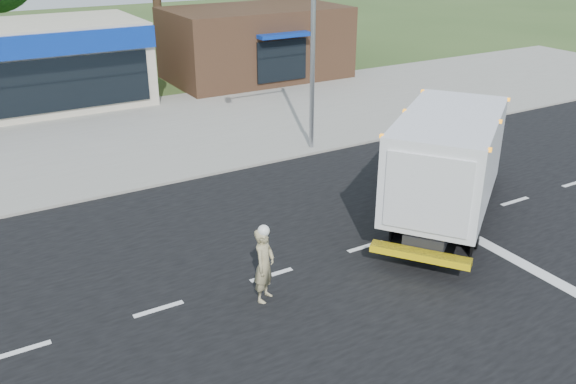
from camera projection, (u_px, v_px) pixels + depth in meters
The scene contains 9 objects.
ground at pixel (366, 247), 16.93m from camera, with size 120.00×120.00×0.00m, color #385123.
road_asphalt at pixel (366, 247), 16.93m from camera, with size 60.00×14.00×0.02m, color black.
sidewalk at pixel (237, 157), 23.40m from camera, with size 60.00×2.40×0.12m, color gray.
parking_apron at pixel (182, 120), 28.01m from camera, with size 60.00×9.00×0.02m, color gray.
lane_markings at pixel (436, 255), 16.48m from camera, with size 55.20×7.00×0.01m.
ems_box_truck at pixel (451, 155), 17.90m from camera, with size 7.73×6.59×3.47m.
emergency_worker at pixel (264, 264), 14.18m from camera, with size 0.81×0.77×1.97m.
brown_storefront at pixel (256, 43), 35.18m from camera, with size 10.00×6.70×4.00m.
traffic_signal_pole at pixel (298, 24), 22.06m from camera, with size 3.51×0.25×8.00m.
Camera 1 is at (-9.39, -11.78, 8.18)m, focal length 38.00 mm.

